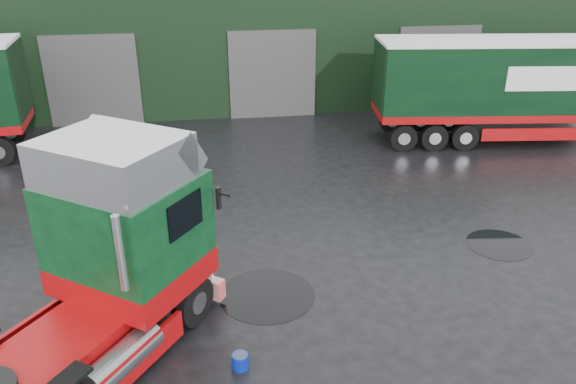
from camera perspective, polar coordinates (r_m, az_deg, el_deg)
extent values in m
plane|color=black|center=(14.10, -2.05, -9.27)|extent=(100.00, 100.00, 0.00)
cube|color=black|center=(32.17, -3.08, 15.93)|extent=(32.00, 12.00, 6.00)
cylinder|color=#061A92|center=(11.67, -4.87, -16.77)|extent=(0.38, 0.38, 0.32)
cylinder|color=black|center=(13.69, -2.16, -10.41)|extent=(2.31, 2.31, 0.01)
cylinder|color=black|center=(16.78, 20.67, -5.03)|extent=(1.79, 1.79, 0.01)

